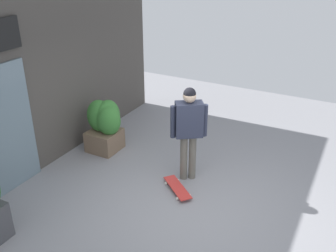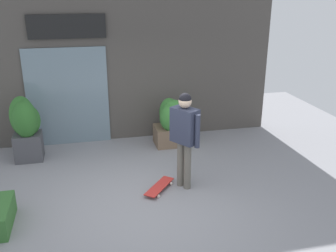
% 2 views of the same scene
% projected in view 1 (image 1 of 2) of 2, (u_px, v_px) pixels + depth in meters
% --- Properties ---
extents(ground_plane, '(12.00, 12.00, 0.00)m').
position_uv_depth(ground_plane, '(185.00, 205.00, 6.39)').
color(ground_plane, gray).
extents(building_facade, '(7.18, 0.31, 3.68)m').
position_uv_depth(building_facade, '(32.00, 75.00, 6.87)').
color(building_facade, '#4C4742').
rests_on(building_facade, ground_plane).
extents(skateboarder, '(0.48, 0.56, 1.77)m').
position_uv_depth(skateboarder, '(189.00, 124.00, 6.67)').
color(skateboarder, '#666056').
rests_on(skateboarder, ground_plane).
extents(skateboard, '(0.66, 0.74, 0.08)m').
position_uv_depth(skateboard, '(177.00, 188.00, 6.74)').
color(skateboard, red).
rests_on(skateboard, ground_plane).
extents(planter_box_right, '(0.71, 0.79, 1.08)m').
position_uv_depth(planter_box_right, '(105.00, 123.00, 7.91)').
color(planter_box_right, brown).
rests_on(planter_box_right, ground_plane).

